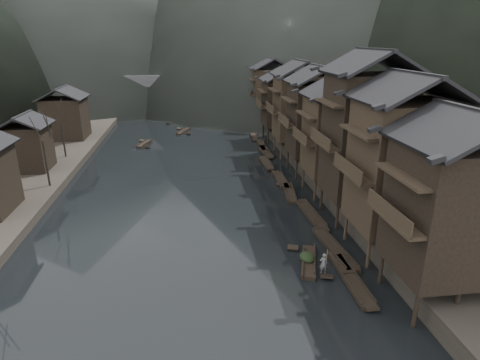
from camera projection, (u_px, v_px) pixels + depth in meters
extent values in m
plane|color=black|center=(189.00, 258.00, 33.72)|extent=(300.00, 300.00, 0.00)
cube|color=#2D2823|center=(375.00, 131.00, 75.02)|extent=(40.00, 200.00, 1.80)
cylinder|color=black|center=(416.00, 309.00, 25.29)|extent=(0.30, 0.30, 2.90)
cylinder|color=black|center=(381.00, 268.00, 29.77)|extent=(0.30, 0.30, 2.90)
cylinder|color=black|center=(456.00, 306.00, 25.62)|extent=(0.30, 0.30, 2.90)
cylinder|color=black|center=(416.00, 266.00, 30.10)|extent=(0.30, 0.30, 2.90)
cube|color=black|center=(454.00, 209.00, 26.00)|extent=(7.00, 6.00, 8.73)
cube|color=#2F251A|center=(395.00, 219.00, 25.66)|extent=(1.20, 5.70, 0.25)
cylinder|color=#2F251A|center=(369.00, 253.00, 31.82)|extent=(0.30, 0.30, 2.90)
cylinder|color=#2F251A|center=(346.00, 227.00, 36.31)|extent=(0.30, 0.30, 2.90)
cylinder|color=#2F251A|center=(401.00, 251.00, 32.16)|extent=(0.30, 0.30, 2.90)
cylinder|color=#2F251A|center=(375.00, 225.00, 36.64)|extent=(0.30, 0.30, 2.90)
cube|color=#2F251A|center=(401.00, 166.00, 32.28)|extent=(7.00, 6.00, 10.28)
cube|color=#2F251A|center=(353.00, 174.00, 31.97)|extent=(1.20, 5.70, 0.25)
cylinder|color=black|center=(337.00, 217.00, 38.36)|extent=(0.30, 0.30, 2.90)
cylinder|color=black|center=(321.00, 198.00, 42.85)|extent=(0.30, 0.30, 2.90)
cylinder|color=black|center=(365.00, 215.00, 38.70)|extent=(0.30, 0.30, 2.90)
cylinder|color=black|center=(346.00, 197.00, 43.18)|extent=(0.30, 0.30, 2.90)
cube|color=black|center=(365.00, 137.00, 38.57)|extent=(7.00, 6.00, 11.76)
cube|color=#2F251A|center=(325.00, 144.00, 38.28)|extent=(1.20, 5.70, 0.25)
cylinder|color=#2F251A|center=(315.00, 190.00, 44.90)|extent=(0.30, 0.30, 2.90)
cylinder|color=#2F251A|center=(303.00, 177.00, 49.39)|extent=(0.30, 0.30, 2.90)
cylinder|color=#2F251A|center=(339.00, 189.00, 45.24)|extent=(0.30, 0.30, 2.90)
cylinder|color=#2F251A|center=(325.00, 176.00, 49.72)|extent=(0.30, 0.30, 2.90)
cube|color=#2F251A|center=(338.00, 135.00, 45.62)|extent=(7.00, 6.00, 8.71)
cube|color=#2F251A|center=(304.00, 140.00, 45.28)|extent=(1.20, 5.70, 0.25)
cylinder|color=black|center=(296.00, 169.00, 52.38)|extent=(0.30, 0.30, 2.90)
cylinder|color=black|center=(288.00, 158.00, 56.86)|extent=(0.30, 0.30, 2.90)
cylinder|color=black|center=(317.00, 168.00, 52.71)|extent=(0.30, 0.30, 2.90)
cylinder|color=black|center=(306.00, 158.00, 57.19)|extent=(0.30, 0.30, 2.90)
cube|color=black|center=(317.00, 119.00, 52.98)|extent=(7.00, 6.00, 9.37)
cube|color=#2F251A|center=(287.00, 123.00, 52.66)|extent=(1.20, 5.70, 0.25)
cylinder|color=#2F251A|center=(281.00, 150.00, 60.78)|extent=(0.30, 0.30, 2.90)
cylinder|color=#2F251A|center=(274.00, 143.00, 65.27)|extent=(0.30, 0.30, 2.90)
cylinder|color=#2F251A|center=(299.00, 150.00, 61.12)|extent=(0.30, 0.30, 2.90)
cylinder|color=#2F251A|center=(291.00, 142.00, 65.60)|extent=(0.30, 0.30, 2.90)
cube|color=#2F251A|center=(299.00, 107.00, 61.36)|extent=(7.00, 6.00, 9.56)
cube|color=#2F251A|center=(273.00, 111.00, 61.03)|extent=(1.20, 5.70, 0.25)
cylinder|color=black|center=(268.00, 135.00, 70.12)|extent=(0.30, 0.30, 2.90)
cylinder|color=black|center=(263.00, 130.00, 74.61)|extent=(0.30, 0.30, 2.90)
cylinder|color=black|center=(284.00, 135.00, 70.46)|extent=(0.30, 0.30, 2.90)
cylinder|color=black|center=(278.00, 129.00, 74.94)|extent=(0.30, 0.30, 2.90)
cube|color=black|center=(283.00, 103.00, 71.00)|extent=(7.00, 6.00, 7.80)
cube|color=#2F251A|center=(261.00, 106.00, 70.64)|extent=(1.20, 5.70, 0.25)
cylinder|color=#2F251A|center=(257.00, 122.00, 81.33)|extent=(0.30, 0.30, 2.90)
cylinder|color=#2F251A|center=(253.00, 117.00, 85.82)|extent=(0.30, 0.30, 2.90)
cylinder|color=#2F251A|center=(270.00, 122.00, 81.67)|extent=(0.30, 0.30, 2.90)
cylinder|color=#2F251A|center=(266.00, 117.00, 86.15)|extent=(0.30, 0.30, 2.90)
cube|color=#2F251A|center=(270.00, 91.00, 82.02)|extent=(7.00, 6.00, 8.88)
cube|color=#2F251A|center=(251.00, 94.00, 81.69)|extent=(1.20, 5.70, 0.25)
cube|color=black|center=(28.00, 146.00, 52.27)|extent=(5.00, 5.00, 5.80)
cube|color=black|center=(66.00, 117.00, 68.92)|extent=(6.50, 6.50, 6.80)
cylinder|color=black|center=(38.00, 162.00, 46.29)|extent=(0.24, 0.24, 5.45)
cylinder|color=black|center=(68.00, 138.00, 58.16)|extent=(0.24, 0.24, 4.96)
cube|color=black|center=(350.00, 279.00, 30.43)|extent=(1.16, 7.23, 0.30)
cube|color=black|center=(351.00, 277.00, 30.37)|extent=(1.22, 7.09, 0.10)
cube|color=black|center=(334.00, 255.00, 33.61)|extent=(0.94, 0.89, 0.36)
cube|color=black|center=(371.00, 306.00, 27.15)|extent=(0.94, 0.89, 0.36)
cube|color=black|center=(334.00, 249.00, 34.80)|extent=(1.75, 7.70, 0.30)
cube|color=black|center=(334.00, 247.00, 34.74)|extent=(1.79, 7.55, 0.10)
cube|color=black|center=(324.00, 229.00, 38.20)|extent=(1.01, 1.01, 0.37)
cube|color=black|center=(347.00, 271.00, 31.30)|extent=(1.01, 1.01, 0.37)
cube|color=black|center=(311.00, 214.00, 41.57)|extent=(1.37, 6.82, 0.30)
cube|color=black|center=(311.00, 213.00, 41.51)|extent=(1.42, 6.68, 0.10)
cube|color=black|center=(303.00, 201.00, 44.58)|extent=(0.97, 0.87, 0.35)
cube|color=black|center=(319.00, 227.00, 38.48)|extent=(0.97, 0.87, 0.35)
cube|color=black|center=(289.00, 193.00, 47.35)|extent=(1.91, 6.25, 0.30)
cube|color=black|center=(289.00, 191.00, 47.29)|extent=(1.95, 6.14, 0.10)
cube|color=black|center=(281.00, 183.00, 50.00)|extent=(1.03, 0.88, 0.33)
cube|color=black|center=(299.00, 201.00, 44.62)|extent=(1.03, 0.88, 0.33)
cube|color=black|center=(281.00, 180.00, 51.47)|extent=(1.28, 6.50, 0.30)
cube|color=black|center=(281.00, 179.00, 51.41)|extent=(1.33, 6.37, 0.10)
cube|color=black|center=(275.00, 172.00, 54.31)|extent=(0.96, 0.82, 0.34)
cube|color=black|center=(287.00, 188.00, 48.53)|extent=(0.96, 0.82, 0.34)
cube|color=black|center=(266.00, 164.00, 58.29)|extent=(1.15, 5.93, 0.30)
cube|color=black|center=(266.00, 162.00, 58.23)|extent=(1.20, 5.81, 0.10)
cube|color=black|center=(263.00, 157.00, 60.90)|extent=(0.94, 0.74, 0.32)
cube|color=black|center=(270.00, 169.00, 55.59)|extent=(0.94, 0.74, 0.32)
cube|color=black|center=(265.00, 152.00, 64.29)|extent=(1.22, 7.69, 0.30)
cube|color=black|center=(265.00, 151.00, 64.23)|extent=(1.28, 7.54, 0.10)
cube|color=black|center=(262.00, 145.00, 67.69)|extent=(0.95, 0.95, 0.37)
cube|color=black|center=(270.00, 158.00, 60.79)|extent=(0.95, 0.95, 0.37)
cube|color=black|center=(261.00, 145.00, 68.33)|extent=(1.96, 7.70, 0.30)
cube|color=black|center=(261.00, 144.00, 68.27)|extent=(2.00, 7.56, 0.10)
cube|color=black|center=(255.00, 139.00, 71.63)|extent=(1.03, 1.03, 0.37)
cube|color=black|center=(268.00, 150.00, 64.93)|extent=(1.03, 1.03, 0.37)
cube|color=black|center=(254.00, 136.00, 74.83)|extent=(1.55, 6.25, 0.30)
cube|color=black|center=(254.00, 135.00, 74.77)|extent=(1.60, 6.13, 0.10)
cube|color=black|center=(250.00, 132.00, 77.52)|extent=(0.99, 0.83, 0.33)
cube|color=black|center=(258.00, 139.00, 72.04)|extent=(0.99, 0.83, 0.33)
cube|color=black|center=(144.00, 144.00, 69.15)|extent=(2.39, 4.92, 0.30)
cube|color=black|center=(144.00, 143.00, 69.09)|extent=(2.41, 4.84, 0.10)
cube|color=black|center=(142.00, 140.00, 71.09)|extent=(0.99, 0.83, 0.30)
cube|color=black|center=(147.00, 146.00, 67.12)|extent=(0.99, 0.83, 0.30)
cube|color=black|center=(184.00, 131.00, 78.39)|extent=(2.87, 5.34, 0.30)
cube|color=black|center=(184.00, 130.00, 78.33)|extent=(2.88, 5.26, 0.10)
cube|color=black|center=(179.00, 128.00, 80.46)|extent=(1.03, 0.93, 0.31)
cube|color=black|center=(188.00, 133.00, 76.22)|extent=(1.03, 0.93, 0.31)
cube|color=black|center=(173.00, 121.00, 87.91)|extent=(2.80, 5.10, 0.30)
cube|color=black|center=(173.00, 120.00, 87.85)|extent=(2.81, 5.03, 0.10)
cube|color=black|center=(177.00, 118.00, 90.09)|extent=(1.02, 0.90, 0.30)
cube|color=black|center=(168.00, 123.00, 85.63)|extent=(1.02, 0.90, 0.30)
cube|color=#4C4C4F|center=(185.00, 82.00, 98.55)|extent=(40.00, 6.00, 1.60)
cube|color=#4C4C4F|center=(185.00, 77.00, 95.60)|extent=(40.00, 0.50, 1.00)
cube|color=#4C4C4F|center=(185.00, 75.00, 100.64)|extent=(40.00, 0.50, 1.00)
cube|color=#4C4C4F|center=(128.00, 99.00, 98.20)|extent=(3.20, 6.00, 6.40)
cube|color=#4C4C4F|center=(167.00, 98.00, 99.35)|extent=(3.20, 6.00, 6.40)
cube|color=#4C4C4F|center=(204.00, 98.00, 100.44)|extent=(3.20, 6.00, 6.40)
cube|color=#4C4C4F|center=(241.00, 97.00, 101.59)|extent=(3.20, 6.00, 6.40)
cube|color=black|center=(309.00, 262.00, 32.80)|extent=(2.58, 5.17, 0.30)
cube|color=black|center=(309.00, 260.00, 32.74)|extent=(2.60, 5.09, 0.10)
cube|color=black|center=(293.00, 247.00, 34.83)|extent=(1.08, 0.89, 0.30)
cube|color=black|center=(327.00, 275.00, 30.67)|extent=(1.08, 0.89, 0.30)
ellipsoid|color=black|center=(307.00, 253.00, 32.79)|extent=(1.21, 1.59, 0.73)
imported|color=slate|center=(324.00, 261.00, 30.76)|extent=(0.66, 0.46, 1.73)
cylinder|color=#8C7A51|center=(329.00, 231.00, 29.94)|extent=(0.95, 2.49, 3.31)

